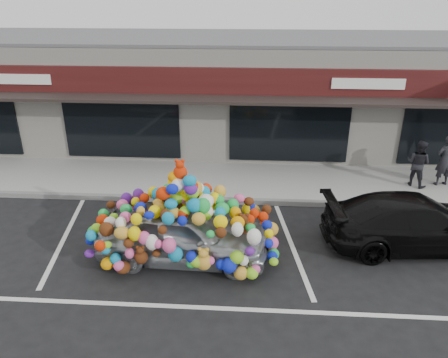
# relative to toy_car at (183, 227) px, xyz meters

# --- Properties ---
(ground) EXTENTS (90.00, 90.00, 0.00)m
(ground) POSITION_rel_toy_car_xyz_m (-0.12, 0.51, -0.87)
(ground) COLOR black
(ground) RESTS_ON ground
(shop_building) EXTENTS (24.00, 7.20, 4.31)m
(shop_building) POSITION_rel_toy_car_xyz_m (-0.12, 8.95, 1.29)
(shop_building) COLOR white
(shop_building) RESTS_ON ground
(sidewalk) EXTENTS (26.00, 3.00, 0.15)m
(sidewalk) POSITION_rel_toy_car_xyz_m (-0.12, 4.51, -0.80)
(sidewalk) COLOR #9A9A95
(sidewalk) RESTS_ON ground
(kerb) EXTENTS (26.00, 0.18, 0.16)m
(kerb) POSITION_rel_toy_car_xyz_m (-0.12, 3.01, -0.80)
(kerb) COLOR slate
(kerb) RESTS_ON ground
(parking_stripe_left) EXTENTS (0.73, 4.37, 0.01)m
(parking_stripe_left) POSITION_rel_toy_car_xyz_m (-3.32, 0.71, -0.87)
(parking_stripe_left) COLOR silver
(parking_stripe_left) RESTS_ON ground
(parking_stripe_mid) EXTENTS (0.73, 4.37, 0.01)m
(parking_stripe_mid) POSITION_rel_toy_car_xyz_m (2.68, 0.71, -0.87)
(parking_stripe_mid) COLOR silver
(parking_stripe_mid) RESTS_ON ground
(lane_line) EXTENTS (14.00, 0.12, 0.01)m
(lane_line) POSITION_rel_toy_car_xyz_m (1.88, -1.79, -0.87)
(lane_line) COLOR silver
(lane_line) RESTS_ON ground
(toy_car) EXTENTS (3.01, 4.47, 2.57)m
(toy_car) POSITION_rel_toy_car_xyz_m (0.00, 0.00, 0.00)
(toy_car) COLOR gray
(toy_car) RESTS_ON ground
(black_sedan) EXTENTS (2.33, 4.78, 1.34)m
(black_sedan) POSITION_rel_toy_car_xyz_m (5.75, 0.95, -0.20)
(black_sedan) COLOR black
(black_sedan) RESTS_ON ground
(pedestrian_a) EXTENTS (0.70, 0.54, 1.69)m
(pedestrian_a) POSITION_rel_toy_car_xyz_m (7.78, 4.52, 0.12)
(pedestrian_a) COLOR black
(pedestrian_a) RESTS_ON sidewalk
(pedestrian_b) EXTENTS (0.94, 0.93, 1.53)m
(pedestrian_b) POSITION_rel_toy_car_xyz_m (6.92, 4.41, 0.04)
(pedestrian_b) COLOR black
(pedestrian_b) RESTS_ON sidewalk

